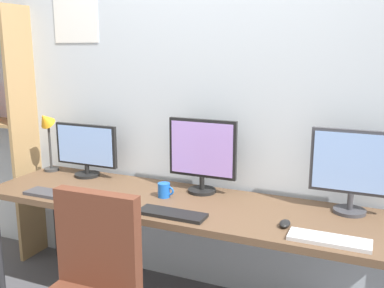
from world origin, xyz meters
The scene contains 12 objects.
wall_back centered at (0.00, 1.02, 1.30)m, with size 5.07×0.11×2.60m.
desk centered at (0.00, 0.60, 0.69)m, with size 2.67×0.68×0.74m.
monitor_left centered at (-0.90, 0.81, 0.94)m, with size 0.50×0.18×0.38m.
monitor_center centered at (0.00, 0.81, 1.00)m, with size 0.45×0.18×0.48m.
monitor_right centered at (0.90, 0.81, 1.00)m, with size 0.46×0.18×0.48m.
desk_lamp centered at (-1.24, 0.80, 1.06)m, with size 0.11×0.16×0.47m.
keyboard_left centered at (-0.84, 0.37, 0.75)m, with size 0.36×0.13×0.02m, color #38383D.
keyboard_center centered at (0.00, 0.37, 0.75)m, with size 0.39×0.13×0.02m, color black.
keyboard_right centered at (0.84, 0.37, 0.75)m, with size 0.39×0.13×0.02m, color silver.
mouse_left_side centered at (-0.60, 0.40, 0.76)m, with size 0.06×0.10×0.03m, color black.
mouse_right_side centered at (0.61, 0.47, 0.76)m, with size 0.06×0.10×0.03m, color black.
coffee_mug centered at (-0.18, 0.63, 0.79)m, with size 0.11×0.08×0.09m.
Camera 1 is at (1.01, -1.66, 1.65)m, focal length 40.68 mm.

